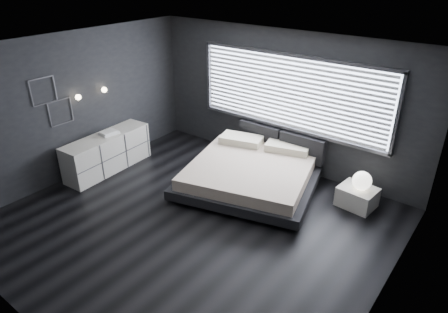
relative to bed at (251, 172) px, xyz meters
The scene contains 12 objects.
room 1.94m from the bed, 92.79° to the right, with size 6.04×6.00×2.80m.
window 1.72m from the bed, 83.67° to the left, with size 4.14×0.09×1.52m.
headboard 1.08m from the bed, 89.34° to the left, with size 1.96×0.16×0.52m.
sconce_near 3.59m from the bed, 152.45° to the right, with size 0.18×0.11×0.11m.
sconce_far 3.37m from the bed, 162.31° to the right, with size 0.18×0.11×0.11m.
wall_art_upper 4.04m from the bed, 144.91° to the right, with size 0.01×0.48×0.48m.
wall_art_lower 3.75m from the bed, 148.18° to the right, with size 0.01×0.48×0.48m.
bed is the anchor object (origin of this frame).
nightstand 1.97m from the bed, 16.69° to the left, with size 0.62×0.52×0.36m, color silver.
orb_lamp 2.02m from the bed, 16.37° to the left, with size 0.33×0.33×0.33m, color white.
dresser 2.99m from the bed, 155.64° to the right, with size 0.65×1.94×0.76m.
book_stack 2.99m from the bed, 157.17° to the right, with size 0.31×0.39×0.07m.
Camera 1 is at (3.75, -4.03, 3.97)m, focal length 32.00 mm.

